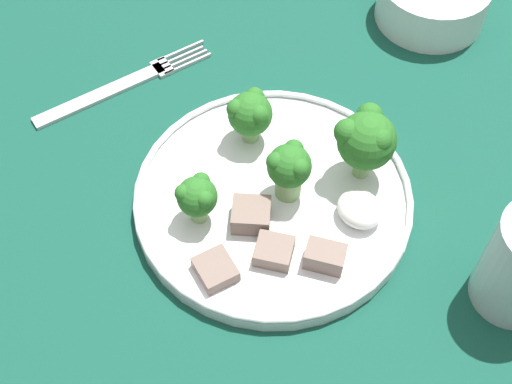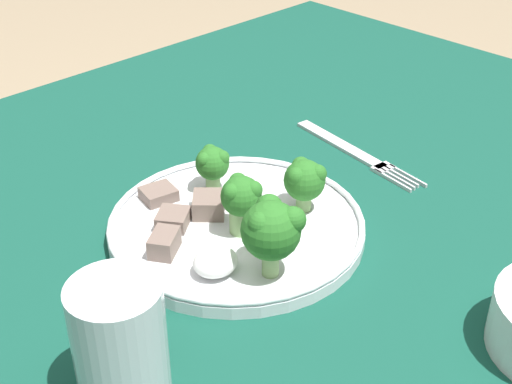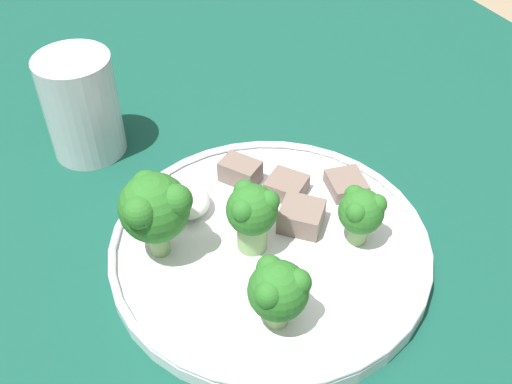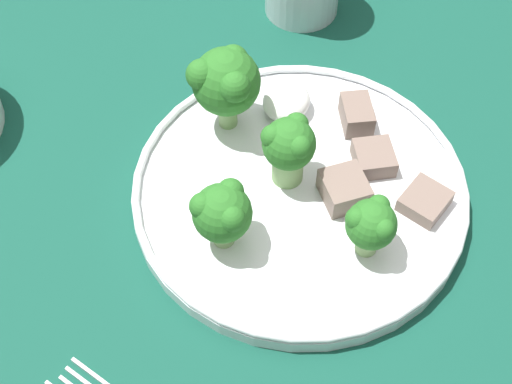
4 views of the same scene
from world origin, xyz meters
The scene contains 13 objects.
table centered at (0.00, 0.00, 0.63)m, with size 1.28×0.99×0.72m.
dinner_plate centered at (-0.03, -0.05, 0.73)m, with size 0.25×0.25×0.02m.
fork centered at (-0.24, -0.07, 0.72)m, with size 0.05×0.20×0.00m.
cream_bowl centered at (-0.11, 0.24, 0.74)m, with size 0.12×0.12×0.05m.
broccoli_floret_near_rim_left centered at (-0.03, -0.03, 0.77)m, with size 0.04×0.04×0.06m.
broccoli_floret_center_left centered at (0.00, 0.03, 0.78)m, with size 0.05×0.05×0.07m.
broccoli_floret_back_left centered at (-0.06, -0.11, 0.76)m, with size 0.04×0.03×0.05m.
broccoli_floret_front_left centered at (-0.10, -0.02, 0.76)m, with size 0.04×0.04×0.05m.
meat_slice_front_slice centered at (-0.01, -0.13, 0.74)m, with size 0.04×0.04×0.01m.
meat_slice_middle_slice centered at (0.05, -0.06, 0.74)m, with size 0.04×0.04×0.02m.
meat_slice_rear_slice centered at (0.01, -0.09, 0.74)m, with size 0.04×0.04×0.01m.
meat_slice_edge_slice centered at (-0.02, -0.08, 0.74)m, with size 0.04×0.04×0.02m.
sauce_dollop centered at (0.03, -0.01, 0.74)m, with size 0.04×0.04×0.02m.
Camera 1 is at (0.23, -0.29, 1.24)m, focal length 50.00 mm.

